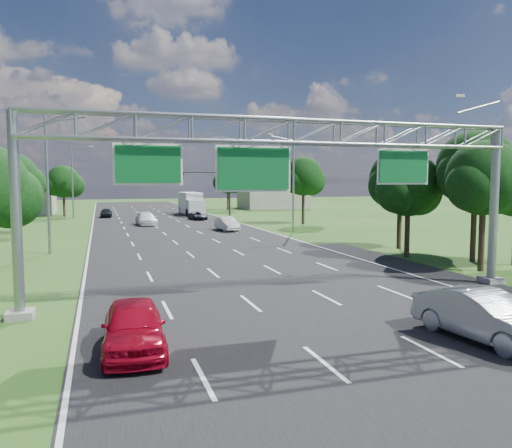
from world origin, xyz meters
name	(u,v)px	position (x,y,z in m)	size (l,w,h in m)	color
ground	(205,248)	(0.00, 30.00, 0.00)	(220.00, 220.00, 0.00)	#225118
road	(205,248)	(0.00, 30.00, 0.00)	(18.00, 180.00, 0.02)	black
road_flare	(445,277)	(10.20, 14.00, 0.00)	(3.00, 30.00, 0.02)	black
sign_gantry	(293,146)	(0.33, 12.00, 6.89)	(23.50, 1.00, 9.56)	gray
traffic_signal	(207,182)	(7.48, 65.00, 5.17)	(12.21, 0.24, 7.00)	black
streetlight_l_near	(50,177)	(-11.30, 30.00, 5.58)	(2.97, 0.22, 10.16)	gray
streetlight_l_far	(74,179)	(-11.30, 65.00, 5.58)	(2.97, 0.22, 10.16)	gray
streetlight_r_mid	(292,178)	(11.30, 40.00, 5.58)	(2.97, 0.22, 10.16)	gray
tree_cluster_right	(454,181)	(14.80, 19.19, 5.31)	(9.91, 14.60, 8.68)	#2D2116
tree_verge_lb	(14,180)	(-15.92, 45.04, 5.41)	(5.76, 4.80, 8.06)	#2D2116
tree_verge_lc	(64,183)	(-12.92, 70.04, 4.98)	(5.76, 4.80, 7.62)	#2D2116
tree_verge_rd	(304,178)	(16.08, 48.04, 5.63)	(5.76, 4.80, 8.28)	#2D2116
tree_verge_re	(228,181)	(14.08, 78.04, 5.20)	(5.76, 4.80, 7.84)	#2D2116
building_left	(6,199)	(-22.00, 78.00, 2.50)	(14.00, 10.00, 5.00)	gray
building_right	(273,198)	(24.00, 82.00, 2.00)	(12.00, 9.00, 4.00)	gray
red_coupe	(134,326)	(-7.02, 6.82, 0.80)	(1.89, 4.71, 1.60)	#A9071D
silver_sedan	(484,316)	(4.20, 4.39, 0.84)	(1.77, 5.07, 1.67)	#A9AFB4
car_queue_a	(146,219)	(-2.67, 52.17, 0.75)	(2.10, 5.15, 1.50)	white
car_queue_b	(198,216)	(4.78, 58.26, 0.56)	(1.85, 4.01, 1.11)	black
car_queue_c	(106,213)	(-7.11, 66.82, 0.67)	(1.59, 3.94, 1.34)	black
car_queue_d	(227,224)	(5.00, 42.75, 0.73)	(1.54, 4.42, 1.46)	silver
box_truck	(191,204)	(5.82, 69.16, 1.67)	(2.89, 9.24, 3.47)	silver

